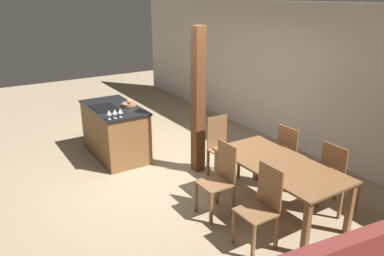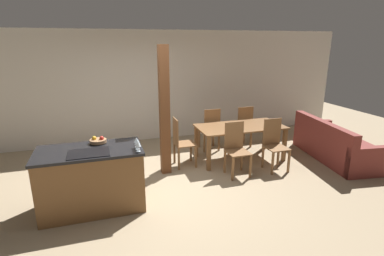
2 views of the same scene
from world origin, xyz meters
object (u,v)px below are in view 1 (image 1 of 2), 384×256
at_px(kitchen_island, 115,131).
at_px(wine_glass_middle, 115,112).
at_px(dining_chair_near_left, 220,178).
at_px(timber_post, 198,102).
at_px(dining_chair_far_right, 337,177).
at_px(dining_chair_near_right, 261,206).
at_px(dining_table, 279,169).
at_px(dining_chair_head_end, 221,146).
at_px(fruit_bowl, 129,104).
at_px(wine_glass_far, 120,111).
at_px(dining_chair_far_left, 291,156).
at_px(wine_glass_near, 109,113).

bearing_deg(kitchen_island, wine_glass_middle, -18.87).
bearing_deg(dining_chair_near_left, timber_post, 159.18).
bearing_deg(dining_chair_far_right, dining_chair_near_right, 90.00).
xyz_separation_m(kitchen_island, dining_chair_far_right, (3.38, 1.81, 0.05)).
relative_size(dining_table, timber_post, 0.76).
distance_m(dining_chair_far_right, dining_chair_head_end, 1.82).
bearing_deg(dining_table, wine_glass_middle, -149.41).
distance_m(wine_glass_middle, dining_table, 2.71).
bearing_deg(dining_chair_near_right, fruit_bowl, -176.23).
height_order(wine_glass_far, dining_table, wine_glass_far).
distance_m(dining_chair_near_left, timber_post, 1.49).
xyz_separation_m(wine_glass_far, dining_chair_head_end, (1.02, 1.27, -0.54)).
bearing_deg(fruit_bowl, dining_chair_far_left, 32.69).
bearing_deg(dining_chair_far_left, fruit_bowl, 32.69).
height_order(fruit_bowl, dining_chair_near_right, fruit_bowl).
bearing_deg(wine_glass_near, dining_chair_near_left, 22.46).
relative_size(dining_chair_near_left, dining_chair_head_end, 1.00).
distance_m(fruit_bowl, dining_chair_near_right, 3.28).
xyz_separation_m(wine_glass_near, dining_chair_far_left, (1.90, 2.13, -0.54)).
relative_size(fruit_bowl, timber_post, 0.10).
height_order(wine_glass_middle, dining_chair_far_right, wine_glass_middle).
bearing_deg(dining_table, kitchen_island, -159.09).
bearing_deg(dining_chair_far_right, dining_chair_head_end, 21.65).
relative_size(wine_glass_middle, dining_chair_far_left, 0.15).
bearing_deg(dining_table, fruit_bowl, -162.65).
xyz_separation_m(dining_table, dining_chair_far_right, (0.41, 0.67, -0.12)).
distance_m(fruit_bowl, dining_chair_head_end, 1.85).
relative_size(wine_glass_far, timber_post, 0.06).
relative_size(wine_glass_far, dining_table, 0.08).
bearing_deg(dining_table, wine_glass_near, -147.71).
relative_size(wine_glass_near, dining_chair_near_left, 0.15).
bearing_deg(dining_chair_head_end, dining_chair_near_right, -111.65).
relative_size(dining_chair_near_right, dining_chair_far_left, 1.00).
distance_m(dining_chair_far_left, dining_chair_head_end, 1.11).
height_order(kitchen_island, fruit_bowl, fruit_bowl).
bearing_deg(fruit_bowl, wine_glass_far, -35.58).
bearing_deg(dining_chair_far_left, dining_chair_far_right, -180.00).
bearing_deg(timber_post, kitchen_island, -144.73).
distance_m(wine_glass_near, dining_chair_far_right, 3.49).
distance_m(wine_glass_middle, timber_post, 1.34).
height_order(dining_table, dining_chair_far_left, dining_chair_far_left).
xyz_separation_m(wine_glass_middle, wine_glass_far, (0.00, 0.09, 0.00)).
relative_size(dining_chair_near_right, dining_chair_far_right, 1.00).
bearing_deg(kitchen_island, wine_glass_far, -11.33).
relative_size(wine_glass_far, dining_chair_far_right, 0.15).
bearing_deg(dining_chair_near_left, wine_glass_far, -162.56).
xyz_separation_m(dining_table, dining_chair_near_left, (-0.41, -0.67, -0.12)).
bearing_deg(dining_chair_far_right, dining_chair_near_left, 58.76).
xyz_separation_m(wine_glass_far, dining_table, (2.30, 1.27, -0.42)).
relative_size(wine_glass_near, dining_table, 0.08).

